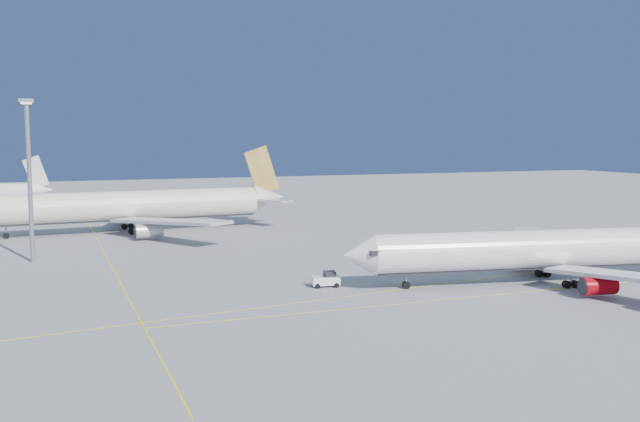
{
  "coord_description": "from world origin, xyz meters",
  "views": [
    {
      "loc": [
        -49.44,
        -90.03,
        20.51
      ],
      "look_at": [
        -3.31,
        28.55,
        7.0
      ],
      "focal_mm": 40.0,
      "sensor_mm": 36.0,
      "label": 1
    }
  ],
  "objects_px": {
    "airliner_virgin": "(560,249)",
    "light_mast": "(29,167)",
    "airliner_etihad": "(133,206)",
    "pushback_tug": "(326,280)"
  },
  "relations": [
    {
      "from": "airliner_etihad",
      "to": "light_mast",
      "type": "distance_m",
      "value": 38.71
    },
    {
      "from": "airliner_virgin",
      "to": "light_mast",
      "type": "relative_size",
      "value": 2.36
    },
    {
      "from": "airliner_virgin",
      "to": "light_mast",
      "type": "height_order",
      "value": "light_mast"
    },
    {
      "from": "airliner_virgin",
      "to": "pushback_tug",
      "type": "relative_size",
      "value": 15.45
    },
    {
      "from": "airliner_virgin",
      "to": "airliner_etihad",
      "type": "bearing_deg",
      "value": 133.12
    },
    {
      "from": "airliner_etihad",
      "to": "light_mast",
      "type": "xyz_separation_m",
      "value": [
        -19.65,
        -31.83,
        9.97
      ]
    },
    {
      "from": "pushback_tug",
      "to": "light_mast",
      "type": "xyz_separation_m",
      "value": [
        -37.53,
        34.95,
        14.55
      ]
    },
    {
      "from": "airliner_etihad",
      "to": "pushback_tug",
      "type": "xyz_separation_m",
      "value": [
        17.87,
        -66.77,
        -4.58
      ]
    },
    {
      "from": "airliner_virgin",
      "to": "light_mast",
      "type": "distance_m",
      "value": 82.71
    },
    {
      "from": "airliner_virgin",
      "to": "airliner_etihad",
      "type": "xyz_separation_m",
      "value": [
        -49.54,
        75.82,
        0.92
      ]
    }
  ]
}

